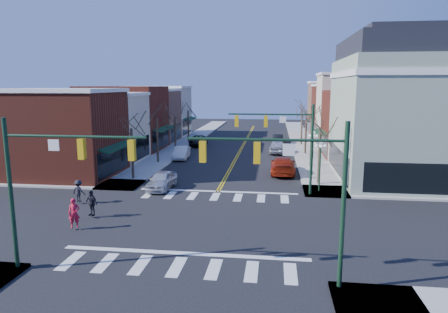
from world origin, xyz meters
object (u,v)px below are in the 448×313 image
(car_left_near, at_px, (162,180))
(pedestrian_red_a, at_px, (74,213))
(lamppost_corner, at_px, (320,157))
(car_right_mid, at_px, (277,147))
(car_left_mid, at_px, (181,153))
(car_right_far, at_px, (278,139))
(car_right_near, at_px, (283,165))
(pedestrian_dark_b, at_px, (79,191))
(lamppost_midblock, at_px, (313,145))
(pedestrian_dark_a, at_px, (91,203))
(car_left_far, at_px, (198,141))
(victorian_corner, at_px, (408,107))

(car_left_near, distance_m, pedestrian_red_a, 10.39)
(lamppost_corner, relative_size, car_left_near, 0.99)
(lamppost_corner, bearing_deg, car_right_mid, 99.81)
(car_left_mid, xyz_separation_m, car_right_far, (11.46, 14.28, -0.01))
(car_right_near, bearing_deg, car_left_mid, -29.17)
(lamppost_corner, xyz_separation_m, car_left_near, (-13.00, -0.50, -2.22))
(car_right_near, bearing_deg, pedestrian_red_a, 54.16)
(car_right_far, xyz_separation_m, pedestrian_red_a, (-12.36, -38.30, 0.32))
(car_right_far, xyz_separation_m, pedestrian_dark_b, (-14.72, -33.10, 0.24))
(lamppost_midblock, relative_size, car_left_mid, 0.96)
(lamppost_midblock, bearing_deg, pedestrian_dark_a, -136.33)
(car_right_mid, height_order, pedestrian_red_a, pedestrian_red_a)
(car_right_mid, xyz_separation_m, pedestrian_red_a, (-12.21, -29.59, 0.19))
(car_left_near, height_order, pedestrian_dark_a, pedestrian_dark_a)
(car_right_near, xyz_separation_m, pedestrian_dark_b, (-15.07, -12.12, 0.13))
(car_left_far, height_order, car_right_far, car_left_far)
(car_left_mid, xyz_separation_m, car_right_mid, (11.31, 5.57, 0.12))
(victorian_corner, distance_m, car_left_far, 29.77)
(victorian_corner, xyz_separation_m, car_left_mid, (-22.90, 7.44, -5.92))
(lamppost_corner, xyz_separation_m, lamppost_midblock, (0.00, 6.50, 0.00))
(victorian_corner, relative_size, car_left_near, 3.25)
(lamppost_corner, height_order, pedestrian_dark_b, lamppost_corner)
(pedestrian_dark_a, height_order, pedestrian_dark_b, pedestrian_dark_a)
(victorian_corner, xyz_separation_m, pedestrian_dark_b, (-26.16, -11.39, -5.69))
(victorian_corner, relative_size, lamppost_corner, 3.29)
(lamppost_midblock, bearing_deg, lamppost_corner, -90.00)
(pedestrian_dark_a, bearing_deg, car_right_near, 75.28)
(pedestrian_dark_a, bearing_deg, car_left_near, 97.71)
(car_left_mid, bearing_deg, car_right_far, 46.56)
(victorian_corner, relative_size, pedestrian_dark_a, 8.30)
(car_left_mid, height_order, pedestrian_dark_a, pedestrian_dark_a)
(car_left_mid, distance_m, car_right_far, 18.31)
(pedestrian_dark_a, bearing_deg, car_left_mid, 113.12)
(pedestrian_dark_a, bearing_deg, car_right_far, 96.54)
(lamppost_midblock, relative_size, car_right_near, 0.75)
(car_left_near, bearing_deg, car_left_mid, 99.38)
(pedestrian_dark_b, bearing_deg, pedestrian_dark_a, 144.16)
(lamppost_midblock, xyz_separation_m, car_right_near, (-2.80, 0.23, -2.12))
(pedestrian_red_a, relative_size, pedestrian_dark_a, 1.05)
(car_right_mid, distance_m, pedestrian_red_a, 32.01)
(car_right_near, bearing_deg, car_left_far, -55.33)
(car_right_mid, relative_size, car_right_far, 1.13)
(car_left_mid, distance_m, pedestrian_dark_a, 21.75)
(car_left_near, distance_m, car_right_mid, 21.79)
(car_right_mid, height_order, car_right_far, car_right_mid)
(lamppost_corner, bearing_deg, car_left_far, 121.23)
(lamppost_corner, distance_m, pedestrian_dark_a, 17.69)
(victorian_corner, distance_m, pedestrian_dark_b, 29.10)
(car_right_far, relative_size, pedestrian_dark_b, 2.72)
(lamppost_midblock, relative_size, pedestrian_dark_a, 2.52)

